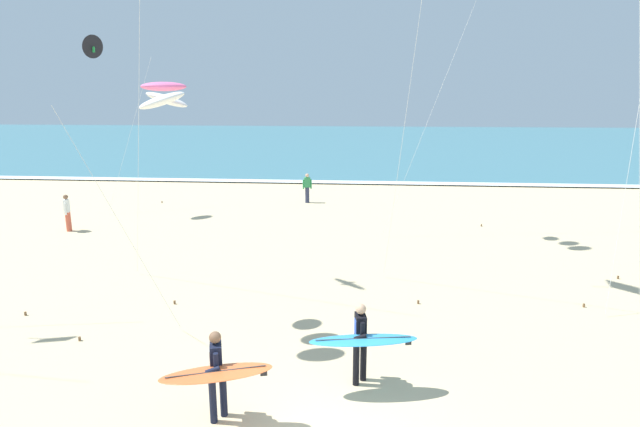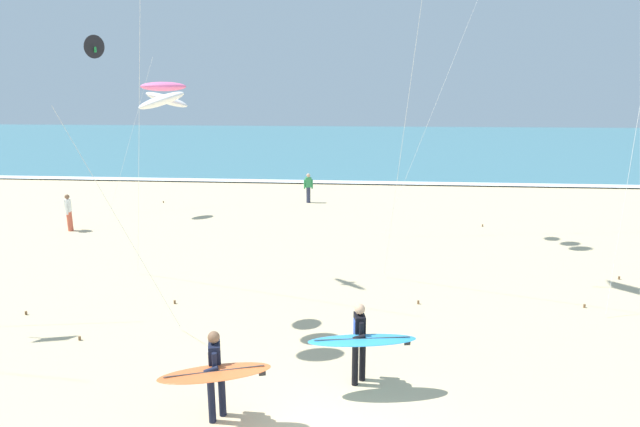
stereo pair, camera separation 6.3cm
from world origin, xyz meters
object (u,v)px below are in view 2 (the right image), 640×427
kite_delta_charcoal_distant (94,48)px  surfer_trailing (361,339)px  kite_arc_rose_far (164,96)px  bystander_green_top (308,188)px  bystander_white_top (69,212)px  surfer_lead (215,371)px

kite_delta_charcoal_distant → surfer_trailing: bearing=-48.3°
surfer_trailing → kite_delta_charcoal_distant: size_ratio=0.26×
surfer_trailing → kite_delta_charcoal_distant: (-12.31, 13.82, 6.72)m
kite_arc_rose_far → bystander_green_top: 16.14m
kite_arc_rose_far → kite_delta_charcoal_distant: 14.28m
surfer_trailing → bystander_white_top: (-12.50, 10.76, -0.23)m
bystander_green_top → bystander_white_top: same height
surfer_trailing → kite_delta_charcoal_distant: kite_delta_charcoal_distant is taller
surfer_trailing → kite_delta_charcoal_distant: 19.69m
surfer_lead → kite_delta_charcoal_distant: kite_delta_charcoal_distant is taller
kite_arc_rose_far → bystander_white_top: (-8.04, 8.69, -4.85)m
kite_delta_charcoal_distant → bystander_white_top: size_ratio=5.24×
kite_arc_rose_far → bystander_white_top: bearing=132.8°
kite_arc_rose_far → kite_delta_charcoal_distant: kite_delta_charcoal_distant is taller
surfer_lead → bystander_green_top: size_ratio=1.25×
surfer_lead → bystander_white_top: size_ratio=1.25×
surfer_lead → kite_arc_rose_far: kite_arc_rose_far is taller
surfer_trailing → kite_delta_charcoal_distant: bearing=131.7°
surfer_lead → surfer_trailing: 2.86m
kite_arc_rose_far → surfer_trailing: bearing=-24.9°
kite_delta_charcoal_distant → surfer_lead: bearing=-57.2°
surfer_trailing → bystander_white_top: size_ratio=1.35×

